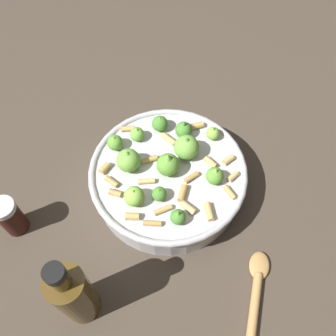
{
  "coord_description": "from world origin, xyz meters",
  "views": [
    {
      "loc": [
        -0.24,
        0.26,
        0.65
      ],
      "look_at": [
        0.0,
        0.0,
        0.07
      ],
      "focal_mm": 39.18,
      "sensor_mm": 36.0,
      "label": 1
    }
  ],
  "objects_px": {
    "pepper_shaker": "(10,217)",
    "olive_oil_bottle": "(74,294)",
    "cooking_pan": "(168,176)",
    "wooden_spoon": "(254,307)"
  },
  "relations": [
    {
      "from": "cooking_pan",
      "to": "pepper_shaker",
      "type": "bearing_deg",
      "value": 60.08
    },
    {
      "from": "pepper_shaker",
      "to": "wooden_spoon",
      "type": "distance_m",
      "value": 0.46
    },
    {
      "from": "pepper_shaker",
      "to": "wooden_spoon",
      "type": "bearing_deg",
      "value": -155.89
    },
    {
      "from": "cooking_pan",
      "to": "wooden_spoon",
      "type": "distance_m",
      "value": 0.28
    },
    {
      "from": "pepper_shaker",
      "to": "olive_oil_bottle",
      "type": "bearing_deg",
      "value": 177.78
    },
    {
      "from": "cooking_pan",
      "to": "wooden_spoon",
      "type": "relative_size",
      "value": 1.43
    },
    {
      "from": "cooking_pan",
      "to": "olive_oil_bottle",
      "type": "xyz_separation_m",
      "value": [
        -0.05,
        0.27,
        0.04
      ]
    },
    {
      "from": "pepper_shaker",
      "to": "olive_oil_bottle",
      "type": "xyz_separation_m",
      "value": [
        -0.2,
        0.01,
        0.04
      ]
    },
    {
      "from": "pepper_shaker",
      "to": "olive_oil_bottle",
      "type": "relative_size",
      "value": 0.44
    },
    {
      "from": "olive_oil_bottle",
      "to": "cooking_pan",
      "type": "bearing_deg",
      "value": -78.52
    }
  ]
}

